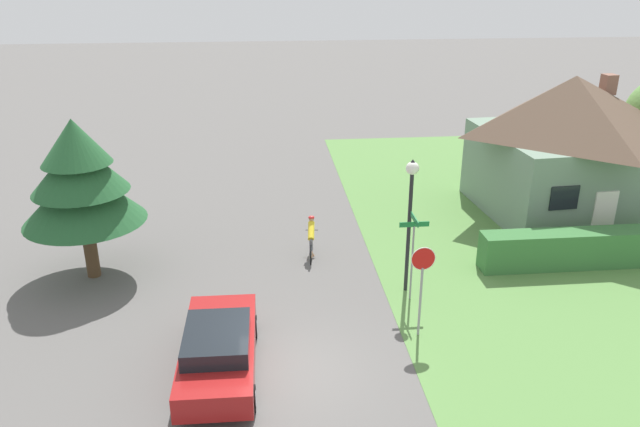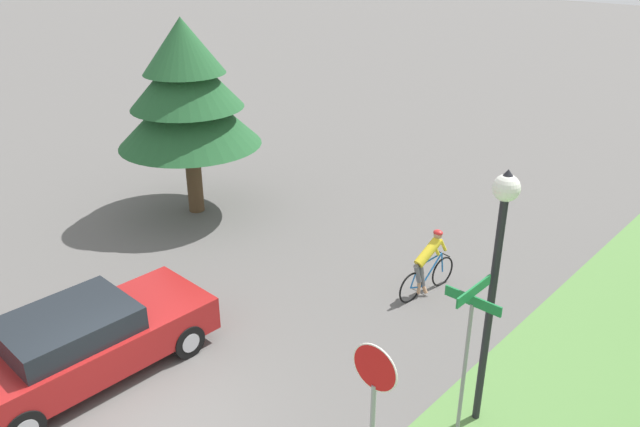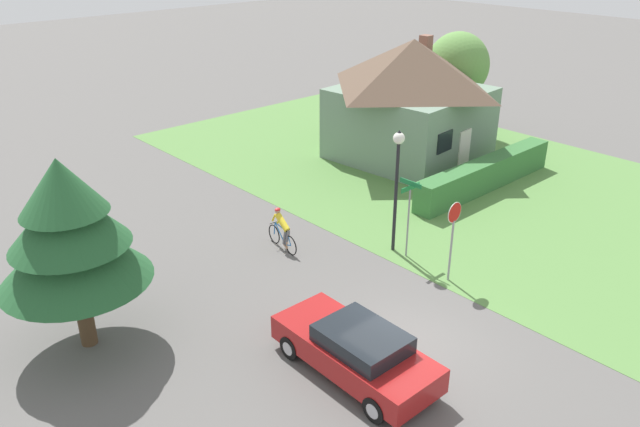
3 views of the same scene
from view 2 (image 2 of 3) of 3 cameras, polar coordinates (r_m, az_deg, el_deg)
The scene contains 7 objects.
ground_plane at distance 11.13m, azimuth -16.34°, elevation -18.11°, with size 140.00×140.00×0.00m, color #5B5956.
sedan_left_lane at distance 11.99m, azimuth -20.81°, elevation -10.98°, with size 1.93×4.55×1.40m.
cyclist at distance 13.80m, azimuth 9.82°, elevation -4.63°, with size 0.44×1.78×1.49m.
stop_sign at distance 8.33m, azimuth 4.92°, elevation -16.47°, with size 0.68×0.07×2.73m.
street_lamp at distance 9.38m, azimuth 15.98°, elevation -3.02°, with size 0.39×0.39×4.38m.
street_name_sign at distance 9.55m, azimuth 13.41°, elevation -10.93°, with size 0.90×0.90×2.79m.
conifer_tall_near at distance 17.19m, azimuth -12.11°, elevation 10.76°, with size 3.87×3.87×5.36m.
Camera 2 is at (7.47, -3.72, 7.37)m, focal length 35.00 mm.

